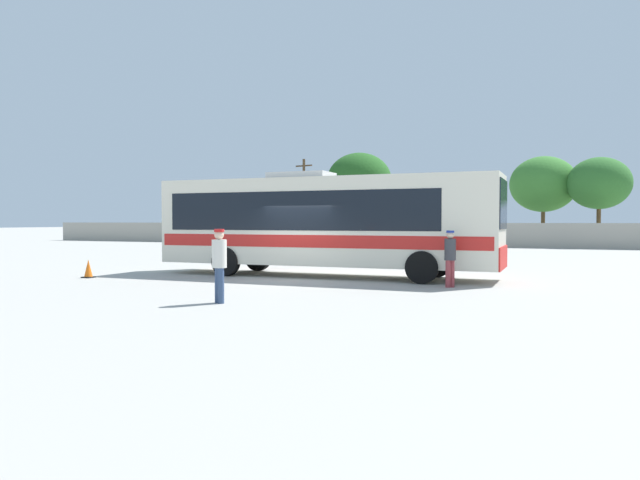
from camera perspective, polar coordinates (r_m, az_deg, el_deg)
ground_plane at (r=29.41m, az=5.96°, el=-2.04°), size 300.00×300.00×0.00m
perimeter_wall at (r=47.22m, az=12.49°, el=0.50°), size 80.00×0.30×1.84m
coach_bus_cream_red at (r=21.22m, az=0.13°, el=1.85°), size 12.25×2.86×3.72m
attendant_by_bus_door at (r=18.08m, az=12.37°, el=-1.42°), size 0.47×0.47×1.69m
passenger_waiting_on_apron at (r=14.47m, az=-9.63°, el=-2.00°), size 0.49×0.49×1.78m
parked_car_leftmost_white at (r=46.92m, az=-3.44°, el=0.36°), size 4.41×2.21×1.47m
parked_car_second_grey at (r=45.74m, az=3.15°, el=0.35°), size 4.13×2.10×1.52m
parked_car_third_silver at (r=42.95m, az=11.19°, el=0.19°), size 4.13×2.22×1.46m
utility_pole_near at (r=53.59m, az=-1.55°, el=3.94°), size 1.78×0.54×7.55m
roadside_tree_left at (r=55.18m, az=-2.92°, el=4.63°), size 4.33×4.33×6.54m
roadside_tree_midleft at (r=55.71m, az=3.78°, el=5.73°), size 5.99×5.99×8.33m
roadside_tree_midright at (r=52.14m, az=20.64°, el=5.03°), size 5.36×5.36×7.28m
roadside_tree_right at (r=50.55m, az=25.20°, el=4.94°), size 4.70×4.70×6.89m
traffic_cone_on_apron at (r=22.23m, az=-21.33°, el=-2.60°), size 0.36×0.36×0.64m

